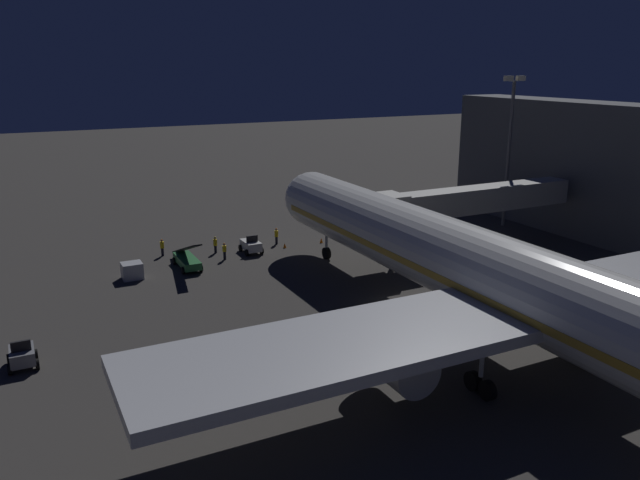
{
  "coord_description": "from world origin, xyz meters",
  "views": [
    {
      "loc": [
        27.74,
        38.74,
        19.06
      ],
      "look_at": [
        3.0,
        -10.39,
        3.5
      ],
      "focal_mm": 35.11,
      "sensor_mm": 36.0,
      "label": 1
    }
  ],
  "objects_px": {
    "baggage_tug_lead": "(251,245)",
    "traffic_cone_nose_port": "(321,240)",
    "baggage_container_near_belt": "(132,271)",
    "baggage_tug_spare": "(22,356)",
    "belt_loader": "(187,259)",
    "traffic_cone_nose_starboard": "(285,245)",
    "ground_crew_near_nose_gear": "(162,247)",
    "ground_crew_by_belt_loader": "(276,235)",
    "airliner_at_gate": "(527,292)",
    "ground_crew_under_port_wing": "(224,251)",
    "jet_bridge": "(460,202)",
    "apron_floodlight_mast": "(510,141)",
    "ground_crew_marshaller_fwd": "(215,244)"
  },
  "relations": [
    {
      "from": "baggage_container_near_belt",
      "to": "ground_crew_near_nose_gear",
      "type": "height_order",
      "value": "ground_crew_near_nose_gear"
    },
    {
      "from": "ground_crew_marshaller_fwd",
      "to": "ground_crew_near_nose_gear",
      "type": "bearing_deg",
      "value": -15.72
    },
    {
      "from": "jet_bridge",
      "to": "ground_crew_marshaller_fwd",
      "type": "height_order",
      "value": "jet_bridge"
    },
    {
      "from": "jet_bridge",
      "to": "ground_crew_by_belt_loader",
      "type": "xyz_separation_m",
      "value": [
        15.31,
        -11.81,
        -4.57
      ]
    },
    {
      "from": "baggage_tug_spare",
      "to": "baggage_tug_lead",
      "type": "height_order",
      "value": "same"
    },
    {
      "from": "ground_crew_by_belt_loader",
      "to": "traffic_cone_nose_starboard",
      "type": "distance_m",
      "value": 1.89
    },
    {
      "from": "traffic_cone_nose_port",
      "to": "traffic_cone_nose_starboard",
      "type": "xyz_separation_m",
      "value": [
        4.4,
        0.0,
        0.0
      ]
    },
    {
      "from": "baggage_container_near_belt",
      "to": "ground_crew_by_belt_loader",
      "type": "height_order",
      "value": "ground_crew_by_belt_loader"
    },
    {
      "from": "ground_crew_marshaller_fwd",
      "to": "belt_loader",
      "type": "bearing_deg",
      "value": 42.03
    },
    {
      "from": "jet_bridge",
      "to": "ground_crew_marshaller_fwd",
      "type": "bearing_deg",
      "value": -27.53
    },
    {
      "from": "baggage_tug_lead",
      "to": "traffic_cone_nose_port",
      "type": "xyz_separation_m",
      "value": [
        -8.25,
        -0.03,
        -0.51
      ]
    },
    {
      "from": "baggage_container_near_belt",
      "to": "baggage_tug_lead",
      "type": "bearing_deg",
      "value": -167.52
    },
    {
      "from": "ground_crew_marshaller_fwd",
      "to": "ground_crew_under_port_wing",
      "type": "relative_size",
      "value": 1.02
    },
    {
      "from": "ground_crew_marshaller_fwd",
      "to": "traffic_cone_nose_port",
      "type": "xyz_separation_m",
      "value": [
        -11.6,
        1.54,
        -0.69
      ]
    },
    {
      "from": "ground_crew_near_nose_gear",
      "to": "ground_crew_under_port_wing",
      "type": "height_order",
      "value": "ground_crew_near_nose_gear"
    },
    {
      "from": "baggage_tug_spare",
      "to": "baggage_container_near_belt",
      "type": "height_order",
      "value": "baggage_tug_spare"
    },
    {
      "from": "apron_floodlight_mast",
      "to": "ground_crew_near_nose_gear",
      "type": "xyz_separation_m",
      "value": [
        40.08,
        -6.09,
        -9.32
      ]
    },
    {
      "from": "apron_floodlight_mast",
      "to": "ground_crew_marshaller_fwd",
      "type": "height_order",
      "value": "apron_floodlight_mast"
    },
    {
      "from": "baggage_tug_spare",
      "to": "belt_loader",
      "type": "bearing_deg",
      "value": -134.39
    },
    {
      "from": "jet_bridge",
      "to": "apron_floodlight_mast",
      "type": "bearing_deg",
      "value": -151.03
    },
    {
      "from": "traffic_cone_nose_starboard",
      "to": "ground_crew_near_nose_gear",
      "type": "bearing_deg",
      "value": -13.59
    },
    {
      "from": "ground_crew_marshaller_fwd",
      "to": "traffic_cone_nose_port",
      "type": "relative_size",
      "value": 3.21
    },
    {
      "from": "ground_crew_near_nose_gear",
      "to": "traffic_cone_nose_port",
      "type": "relative_size",
      "value": 3.24
    },
    {
      "from": "jet_bridge",
      "to": "ground_crew_near_nose_gear",
      "type": "distance_m",
      "value": 30.76
    },
    {
      "from": "ground_crew_under_port_wing",
      "to": "baggage_tug_spare",
      "type": "bearing_deg",
      "value": 40.44
    },
    {
      "from": "airliner_at_gate",
      "to": "ground_crew_under_port_wing",
      "type": "distance_m",
      "value": 33.05
    },
    {
      "from": "traffic_cone_nose_starboard",
      "to": "baggage_container_near_belt",
      "type": "bearing_deg",
      "value": 9.73
    },
    {
      "from": "baggage_tug_lead",
      "to": "traffic_cone_nose_port",
      "type": "bearing_deg",
      "value": -179.79
    },
    {
      "from": "ground_crew_near_nose_gear",
      "to": "ground_crew_by_belt_loader",
      "type": "distance_m",
      "value": 12.22
    },
    {
      "from": "ground_crew_by_belt_loader",
      "to": "baggage_tug_lead",
      "type": "bearing_deg",
      "value": 25.95
    },
    {
      "from": "apron_floodlight_mast",
      "to": "baggage_container_near_belt",
      "type": "bearing_deg",
      "value": -0.35
    },
    {
      "from": "jet_bridge",
      "to": "ground_crew_marshaller_fwd",
      "type": "xyz_separation_m",
      "value": [
        22.28,
        -11.62,
        -4.59
      ]
    },
    {
      "from": "ground_crew_marshaller_fwd",
      "to": "traffic_cone_nose_port",
      "type": "distance_m",
      "value": 11.72
    },
    {
      "from": "baggage_tug_lead",
      "to": "baggage_container_near_belt",
      "type": "height_order",
      "value": "baggage_tug_lead"
    },
    {
      "from": "apron_floodlight_mast",
      "to": "traffic_cone_nose_starboard",
      "type": "height_order",
      "value": "apron_floodlight_mast"
    },
    {
      "from": "ground_crew_near_nose_gear",
      "to": "traffic_cone_nose_starboard",
      "type": "xyz_separation_m",
      "value": [
        -12.38,
        2.99,
        -0.7
      ]
    },
    {
      "from": "traffic_cone_nose_port",
      "to": "traffic_cone_nose_starboard",
      "type": "height_order",
      "value": "same"
    },
    {
      "from": "baggage_container_near_belt",
      "to": "ground_crew_near_nose_gear",
      "type": "relative_size",
      "value": 1.02
    },
    {
      "from": "ground_crew_marshaller_fwd",
      "to": "traffic_cone_nose_starboard",
      "type": "xyz_separation_m",
      "value": [
        -7.2,
        1.54,
        -0.69
      ]
    },
    {
      "from": "airliner_at_gate",
      "to": "baggage_tug_spare",
      "type": "distance_m",
      "value": 32.5
    },
    {
      "from": "ground_crew_by_belt_loader",
      "to": "baggage_tug_spare",
      "type": "bearing_deg",
      "value": 36.37
    },
    {
      "from": "apron_floodlight_mast",
      "to": "belt_loader",
      "type": "relative_size",
      "value": 2.17
    },
    {
      "from": "apron_floodlight_mast",
      "to": "ground_crew_marshaller_fwd",
      "type": "bearing_deg",
      "value": -7.56
    },
    {
      "from": "baggage_container_near_belt",
      "to": "ground_crew_by_belt_loader",
      "type": "bearing_deg",
      "value": -164.33
    },
    {
      "from": "traffic_cone_nose_port",
      "to": "ground_crew_marshaller_fwd",
      "type": "bearing_deg",
      "value": -7.54
    },
    {
      "from": "apron_floodlight_mast",
      "to": "belt_loader",
      "type": "distance_m",
      "value": 40.0
    },
    {
      "from": "jet_bridge",
      "to": "ground_crew_by_belt_loader",
      "type": "height_order",
      "value": "jet_bridge"
    },
    {
      "from": "apron_floodlight_mast",
      "to": "ground_crew_by_belt_loader",
      "type": "bearing_deg",
      "value": -9.82
    },
    {
      "from": "belt_loader",
      "to": "ground_crew_under_port_wing",
      "type": "relative_size",
      "value": 4.71
    },
    {
      "from": "traffic_cone_nose_starboard",
      "to": "jet_bridge",
      "type": "bearing_deg",
      "value": 146.25
    }
  ]
}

